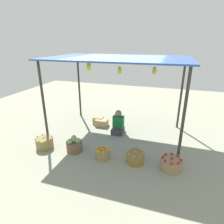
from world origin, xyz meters
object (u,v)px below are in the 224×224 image
object	(u,v)px
vendor_person	(118,124)
basket_cabbages	(74,145)
wooden_crate_near_vendor	(98,120)
basket_green_chilies	(45,143)
basket_potatoes	(135,157)
wooden_crate_stacked_rear	(102,123)
basket_red_apples	(171,164)
basket_oranges	(103,154)

from	to	relation	value
vendor_person	basket_cabbages	distance (m)	1.66
basket_cabbages	wooden_crate_near_vendor	size ratio (longest dim) A/B	1.23
basket_green_chilies	wooden_crate_near_vendor	world-z (taller)	basket_green_chilies
basket_green_chilies	basket_potatoes	distance (m)	2.59
wooden_crate_stacked_rear	wooden_crate_near_vendor	bearing A→B (deg)	144.37
basket_potatoes	wooden_crate_near_vendor	size ratio (longest dim) A/B	1.29
basket_red_apples	basket_oranges	bearing A→B (deg)	-177.10
basket_potatoes	wooden_crate_near_vendor	world-z (taller)	basket_potatoes
basket_cabbages	basket_oranges	distance (m)	0.86
basket_green_chilies	basket_cabbages	world-z (taller)	basket_cabbages
basket_red_apples	wooden_crate_near_vendor	distance (m)	3.23
basket_oranges	basket_potatoes	world-z (taller)	basket_potatoes
vendor_person	basket_oranges	xyz separation A→B (m)	(0.02, -1.52, -0.17)
wooden_crate_stacked_rear	basket_green_chilies	bearing A→B (deg)	-118.99
wooden_crate_stacked_rear	basket_red_apples	bearing A→B (deg)	-36.34
basket_oranges	basket_green_chilies	bearing A→B (deg)	179.78
vendor_person	wooden_crate_near_vendor	bearing A→B (deg)	152.14
vendor_person	basket_cabbages	xyz separation A→B (m)	(-0.84, -1.43, -0.11)
basket_potatoes	wooden_crate_stacked_rear	distance (m)	2.36
basket_oranges	wooden_crate_stacked_rear	bearing A→B (deg)	111.40
basket_oranges	basket_red_apples	bearing A→B (deg)	2.90
basket_oranges	wooden_crate_near_vendor	xyz separation A→B (m)	(-0.91, 1.99, -0.01)
basket_cabbages	basket_potatoes	world-z (taller)	basket_cabbages
basket_oranges	wooden_crate_near_vendor	world-z (taller)	basket_oranges
wooden_crate_near_vendor	basket_cabbages	bearing A→B (deg)	-88.27
basket_oranges	wooden_crate_stacked_rear	size ratio (longest dim) A/B	0.89
basket_green_chilies	basket_cabbages	size ratio (longest dim) A/B	1.11
basket_cabbages	basket_oranges	size ratio (longest dim) A/B	1.15
basket_green_chilies	wooden_crate_near_vendor	size ratio (longest dim) A/B	1.37
wooden_crate_near_vendor	basket_green_chilies	bearing A→B (deg)	-113.00
wooden_crate_near_vendor	vendor_person	bearing A→B (deg)	-27.86
vendor_person	basket_potatoes	world-z (taller)	vendor_person
vendor_person	basket_oranges	size ratio (longest dim) A/B	2.10
basket_oranges	basket_potatoes	distance (m)	0.83
basket_red_apples	wooden_crate_near_vendor	size ratio (longest dim) A/B	1.39
vendor_person	basket_green_chilies	xyz separation A→B (m)	(-1.74, -1.52, -0.15)
vendor_person	basket_red_apples	distance (m)	2.24
vendor_person	basket_red_apples	size ratio (longest dim) A/B	1.61
wooden_crate_near_vendor	wooden_crate_stacked_rear	world-z (taller)	wooden_crate_near_vendor
basket_green_chilies	basket_oranges	distance (m)	1.76
basket_green_chilies	basket_red_apples	world-z (taller)	basket_red_apples
basket_potatoes	wooden_crate_stacked_rear	bearing A→B (deg)	131.31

